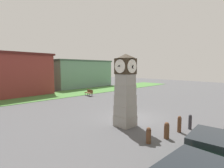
{
  "coord_description": "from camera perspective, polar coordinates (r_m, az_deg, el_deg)",
  "views": [
    {
      "loc": [
        -11.22,
        -8.99,
        4.21
      ],
      "look_at": [
        -0.8,
        1.62,
        2.75
      ],
      "focal_mm": 28.0,
      "sensor_mm": 36.0,
      "label": 1
    }
  ],
  "objects": [
    {
      "name": "ground_plane",
      "position": [
        14.97,
        6.67,
        -10.76
      ],
      "size": [
        84.98,
        84.98,
        0.0
      ],
      "primitive_type": "plane",
      "color": "#4C4C4F"
    },
    {
      "name": "storefront_low_left",
      "position": [
        38.56,
        -10.8,
        3.43
      ],
      "size": [
        14.12,
        8.11,
        5.63
      ],
      "color": "gray",
      "rests_on": "ground_plane"
    },
    {
      "name": "car_near_tower",
      "position": [
        8.92,
        30.45,
        -18.04
      ],
      "size": [
        4.0,
        2.31,
        1.45
      ],
      "color": "#19602D",
      "rests_on": "ground_plane"
    },
    {
      "name": "bench",
      "position": [
        25.69,
        -7.5,
        -2.7
      ],
      "size": [
        0.73,
        1.66,
        0.9
      ],
      "color": "brown",
      "rests_on": "ground_plane"
    },
    {
      "name": "bollard_end_row",
      "position": [
        10.22,
        11.86,
        -16.04
      ],
      "size": [
        0.27,
        0.27,
        0.91
      ],
      "color": "brown",
      "rests_on": "ground_plane"
    },
    {
      "name": "bollard_far_row",
      "position": [
        11.09,
        17.41,
        -14.21
      ],
      "size": [
        0.31,
        0.31,
        0.98
      ],
      "color": "brown",
      "rests_on": "ground_plane"
    },
    {
      "name": "clock_tower",
      "position": [
        12.35,
        4.38,
        -2.42
      ],
      "size": [
        1.57,
        1.42,
        5.11
      ],
      "color": "gray",
      "rests_on": "ground_plane"
    },
    {
      "name": "bollard_mid_row",
      "position": [
        12.33,
        21.14,
        -12.07
      ],
      "size": [
        0.24,
        0.24,
        1.07
      ],
      "color": "brown",
      "rests_on": "ground_plane"
    },
    {
      "name": "street_lamp_near_road",
      "position": [
        33.13,
        4.05,
        4.56
      ],
      "size": [
        0.5,
        0.24,
        6.25
      ],
      "color": "slate",
      "rests_on": "ground_plane"
    },
    {
      "name": "pedestrian_near_bench",
      "position": [
        33.61,
        -12.94,
        -0.0
      ],
      "size": [
        0.44,
        0.46,
        1.76
      ],
      "color": "red",
      "rests_on": "ground_plane"
    },
    {
      "name": "grass_verge_far",
      "position": [
        28.58,
        -14.68,
        -3.02
      ],
      "size": [
        50.99,
        6.69,
        0.04
      ],
      "primitive_type": "cube",
      "color": "#477A38",
      "rests_on": "ground_plane"
    },
    {
      "name": "bollard_near_tower",
      "position": [
        13.18,
        24.14,
        -11.18
      ],
      "size": [
        0.21,
        0.21,
        1.01
      ],
      "color": "#333338",
      "rests_on": "ground_plane"
    }
  ]
}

